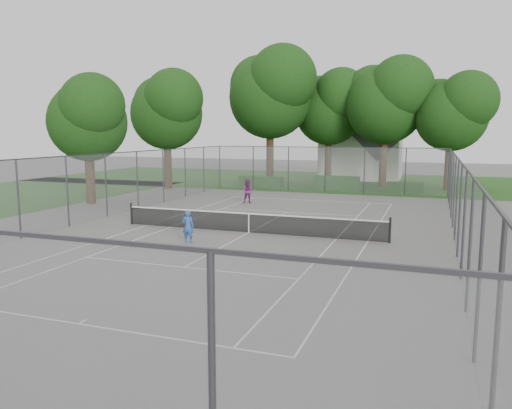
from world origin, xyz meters
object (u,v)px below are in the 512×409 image
(tennis_net, at_px, (249,222))
(woman_player, at_px, (248,191))
(girl_player, at_px, (188,226))
(house, at_px, (362,141))

(tennis_net, distance_m, woman_player, 9.74)
(tennis_net, height_order, girl_player, girl_player)
(house, bearing_deg, girl_player, -94.77)
(tennis_net, xyz_separation_m, woman_player, (-3.47, 9.10, 0.29))
(girl_player, xyz_separation_m, woman_player, (-1.78, 11.93, 0.10))
(house, bearing_deg, tennis_net, -91.96)
(house, distance_m, girl_player, 32.52)
(house, height_order, woman_player, house)
(tennis_net, relative_size, woman_player, 8.05)
(woman_player, bearing_deg, house, 61.54)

